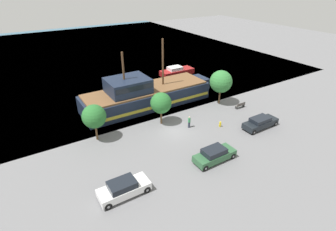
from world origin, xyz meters
TOP-DOWN VIEW (x-y plane):
  - ground_plane at (0.00, 0.00)m, footprint 160.00×160.00m
  - water_surface at (0.00, 44.00)m, footprint 80.00×80.00m
  - pirate_ship at (0.40, 8.63)m, footprint 20.53×5.90m
  - moored_boat_dockside at (12.16, 17.70)m, footprint 6.76×2.52m
  - parked_car_curb_front at (-9.75, -6.80)m, footprint 4.60×1.92m
  - parked_car_curb_mid at (9.86, -5.12)m, footprint 4.94×1.82m
  - parked_car_curb_rear at (0.32, -7.28)m, footprint 4.66×1.84m
  - fire_hydrant at (5.65, -2.27)m, footprint 0.42×0.25m
  - bench_promenade_east at (11.88, 0.27)m, footprint 1.62×0.45m
  - pedestrian_walking_near at (2.13, -0.29)m, footprint 0.32×0.32m
  - tree_row_east at (-8.84, 3.26)m, footprint 2.78×2.78m
  - tree_row_mideast at (-0.39, 2.50)m, footprint 2.73×2.73m
  - tree_row_midwest at (10.28, 3.16)m, footprint 3.31×3.31m

SIDE VIEW (x-z plane):
  - ground_plane at x=0.00m, z-range 0.00..0.00m
  - water_surface at x=0.00m, z-range 0.00..0.00m
  - fire_hydrant at x=5.65m, z-range 0.03..0.79m
  - bench_promenade_east at x=11.88m, z-range 0.01..0.86m
  - moored_boat_dockside at x=12.16m, z-range -0.18..1.47m
  - parked_car_curb_mid at x=9.86m, z-range 0.00..1.45m
  - parked_car_curb_rear at x=0.32m, z-range -0.01..1.52m
  - parked_car_curb_front at x=-9.75m, z-range -0.01..1.54m
  - pedestrian_walking_near at x=2.13m, z-range 0.01..1.61m
  - pirate_ship at x=0.40m, z-range -3.05..6.47m
  - tree_row_mideast at x=-0.39m, z-range 0.80..5.16m
  - tree_row_east at x=-8.84m, z-range 0.85..5.36m
  - tree_row_midwest at x=10.28m, z-range 0.94..6.14m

